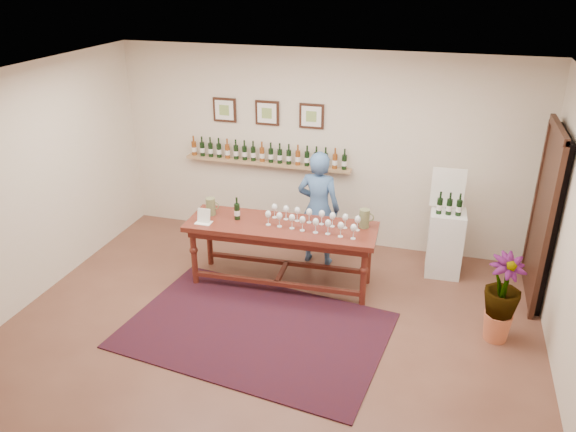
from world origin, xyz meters
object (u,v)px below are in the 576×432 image
(tasting_table, at_px, (281,234))
(potted_plant, at_px, (502,299))
(display_pedestal, at_px, (445,243))
(person, at_px, (318,208))

(tasting_table, distance_m, potted_plant, 2.68)
(display_pedestal, height_order, potted_plant, potted_plant)
(display_pedestal, bearing_deg, tasting_table, -156.27)
(tasting_table, bearing_deg, display_pedestal, 20.97)
(display_pedestal, distance_m, person, 1.74)
(tasting_table, height_order, person, person)
(person, bearing_deg, potted_plant, 155.01)
(tasting_table, bearing_deg, person, 64.10)
(display_pedestal, bearing_deg, potted_plant, -64.93)
(display_pedestal, distance_m, potted_plant, 1.49)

